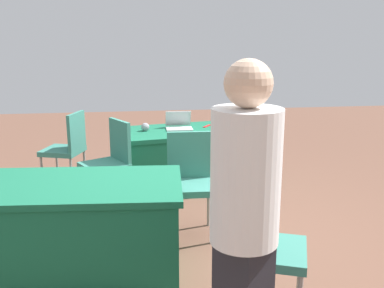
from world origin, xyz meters
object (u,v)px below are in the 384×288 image
yarn_ball (145,127)px  chair_by_pillar (260,240)px  person_attendee_standing (244,217)px  chair_aisle (190,177)px  laptop_silver (179,126)px  table_mid_left (77,226)px  scissors_red (207,126)px  table_foreground (181,158)px  chair_tucked_left (110,158)px  chair_tucked_right (68,145)px

yarn_ball → chair_by_pillar: bearing=103.2°
person_attendee_standing → chair_aisle: bearing=-26.5°
laptop_silver → yarn_ball: laptop_silver is taller
table_mid_left → scissors_red: size_ratio=9.59×
person_attendee_standing → table_foreground: bearing=-27.8°
table_mid_left → chair_aisle: chair_aisle is taller
laptop_silver → scissors_red: 0.38m
table_foreground → person_attendee_standing: size_ratio=0.95×
person_attendee_standing → scissors_red: size_ratio=9.65×
table_foreground → table_mid_left: 2.15m
table_mid_left → chair_tucked_left: chair_tucked_left is taller
person_attendee_standing → laptop_silver: 3.32m
person_attendee_standing → yarn_ball: person_attendee_standing is taller
table_foreground → yarn_ball: yarn_ball is taller
chair_aisle → chair_by_pillar: (-0.26, 1.40, 0.02)m
table_foreground → chair_by_pillar: size_ratio=1.68×
chair_tucked_right → laptop_silver: bearing=-75.8°
chair_tucked_right → scissors_red: chair_tucked_right is taller
table_foreground → scissors_red: size_ratio=9.16×
chair_by_pillar → laptop_silver: (0.22, -2.77, 0.19)m
chair_aisle → table_foreground: bearing=-90.4°
yarn_ball → laptop_silver: bearing=-169.5°
table_foreground → chair_tucked_left: 1.02m
table_mid_left → scissors_red: (-1.39, -2.03, 0.36)m
chair_tucked_right → chair_aisle: (-1.32, 1.48, 0.01)m
yarn_ball → scissors_red: bearing=-167.5°
chair_by_pillar → laptop_silver: bearing=-154.2°
person_attendee_standing → chair_tucked_right: bearing=-5.6°
table_mid_left → yarn_ball: 2.00m
chair_by_pillar → scissors_red: bearing=-161.6°
chair_by_pillar → laptop_silver: 2.79m
table_mid_left → person_attendee_standing: bearing=125.8°
table_foreground → laptop_silver: bearing=-69.2°
table_foreground → yarn_ball: 0.60m
yarn_ball → table_mid_left: bearing=71.8°
chair_aisle → scissors_red: chair_aisle is taller
chair_aisle → chair_by_pillar: bearing=103.0°
chair_aisle → scissors_red: bearing=-103.1°
laptop_silver → chair_aisle: bearing=88.8°
laptop_silver → yarn_ball: 0.42m
chair_tucked_right → chair_by_pillar: (-1.58, 2.88, 0.03)m
chair_tucked_left → chair_aisle: 1.10m
chair_tucked_left → scissors_red: bearing=-88.5°
chair_by_pillar → laptop_silver: size_ratio=3.03×
chair_tucked_left → laptop_silver: size_ratio=2.95×
table_foreground → table_mid_left: bearing=60.8°
yarn_ball → scissors_red: yarn_ball is taller
table_mid_left → yarn_ball: size_ratio=17.61×
chair_tucked_right → person_attendee_standing: person_attendee_standing is taller
chair_by_pillar → scissors_red: size_ratio=5.44×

